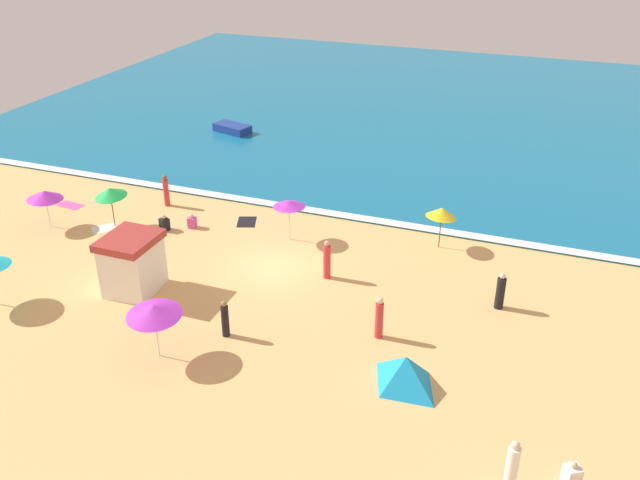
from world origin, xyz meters
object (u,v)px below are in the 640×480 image
beach_umbrella_2 (110,192)px  beachgoer_5 (512,468)px  beach_umbrella_3 (289,204)px  beachgoer_6 (192,222)px  lifeguard_cabana (132,263)px  beach_tent (405,371)px  beachgoer_1 (164,224)px  beach_umbrella_1 (154,311)px  beachgoer_2 (225,319)px  beachgoer_0 (327,260)px  beachgoer_4 (379,318)px  beach_umbrella_0 (45,195)px  small_boat_0 (232,128)px  beachgoer_8 (166,191)px  beachgoer_3 (572,476)px  beachgoer_7 (500,292)px  beach_umbrella_6 (442,213)px

beach_umbrella_2 → beachgoer_5: (21.78, -10.95, -1.02)m
beach_umbrella_3 → beachgoer_6: size_ratio=2.75×
lifeguard_cabana → beachgoer_6: size_ratio=3.33×
beach_tent → beachgoer_1: bearing=152.3°
beach_tent → beachgoer_6: (-13.72, 8.59, -0.29)m
beach_umbrella_1 → beach_umbrella_3: beach_umbrella_1 is taller
beach_tent → beachgoer_2: (-7.48, 0.47, 0.15)m
beachgoer_0 → beachgoer_6: size_ratio=2.40×
beach_tent → beachgoer_4: beachgoer_4 is taller
beach_umbrella_0 → beachgoer_0: size_ratio=1.18×
beach_umbrella_2 → beachgoer_6: beach_umbrella_2 is taller
beach_umbrella_1 → small_boat_0: 26.68m
beach_tent → beachgoer_1: (-14.92, 7.82, -0.26)m
beach_umbrella_3 → beachgoer_1: bearing=-168.6°
beachgoer_8 → beach_umbrella_1: bearing=-59.4°
beachgoer_0 → beachgoer_4: beachgoer_0 is taller
beach_tent → beach_umbrella_3: bearing=132.5°
beachgoer_0 → beachgoer_4: bearing=-46.0°
lifeguard_cabana → beachgoer_6: bearing=97.2°
lifeguard_cabana → beach_umbrella_2: (-4.74, 5.08, 0.60)m
beach_umbrella_1 → beachgoer_5: bearing=-8.6°
beachgoer_3 → beachgoer_7: beachgoer_7 is taller
beachgoer_8 → small_boat_0: (-2.38, 12.65, -0.51)m
beach_umbrella_0 → beachgoer_7: 23.31m
beach_umbrella_1 → beachgoer_7: beach_umbrella_1 is taller
beachgoer_1 → beachgoer_7: beachgoer_7 is taller
small_boat_0 → beachgoer_4: bearing=-50.4°
beach_umbrella_6 → beachgoer_1: size_ratio=2.60×
beach_tent → beachgoer_3: 6.48m
beach_umbrella_2 → beachgoer_0: 12.48m
beachgoer_0 → beachgoer_2: 6.15m
beach_umbrella_2 → beachgoer_7: size_ratio=1.38×
beachgoer_6 → beachgoer_0: bearing=-15.7°
beachgoer_6 → beachgoer_7: (16.20, -2.18, 0.45)m
beachgoer_5 → beachgoer_2: bearing=160.4°
beach_umbrella_2 → beachgoer_2: 12.31m
beach_umbrella_6 → beachgoer_3: 15.50m
beachgoer_2 → small_boat_0: 25.41m
beachgoer_1 → small_boat_0: beachgoer_1 is taller
beach_tent → small_boat_0: size_ratio=0.95×
beach_tent → beachgoer_0: 8.15m
lifeguard_cabana → beachgoer_7: size_ratio=1.56×
beachgoer_2 → beachgoer_4: bearing=19.8°
beachgoer_1 → beachgoer_5: size_ratio=0.44×
beachgoer_2 → beachgoer_8: beachgoer_8 is taller
beach_umbrella_3 → beachgoer_4: 9.42m
beach_umbrella_1 → beachgoer_3: beach_umbrella_1 is taller
beach_umbrella_3 → beachgoer_4: (6.64, -6.60, -1.09)m
small_boat_0 → beach_umbrella_0: bearing=-96.5°
beach_umbrella_2 → beachgoer_8: size_ratio=1.27×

